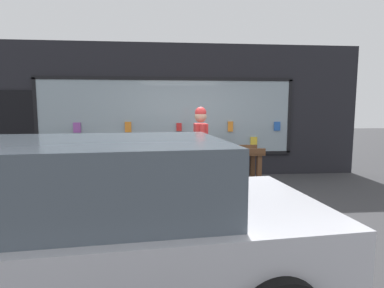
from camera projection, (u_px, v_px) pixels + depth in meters
ground_plane at (193, 205)px, 5.22m from camera, size 40.00×40.00×0.00m
shopfront_facade at (181, 112)px, 7.39m from camera, size 8.81×0.29×3.24m
display_table_main at (189, 155)px, 6.11m from camera, size 3.01×0.74×0.89m
person_browsing at (201, 145)px, 5.51m from camera, size 0.22×0.67×1.70m
small_dog at (182, 187)px, 5.38m from camera, size 0.31×0.63×0.41m
sandwich_board_sign at (78, 172)px, 5.79m from camera, size 0.68×0.72×0.88m
parked_car at (90, 220)px, 2.50m from camera, size 4.07×2.14×1.41m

